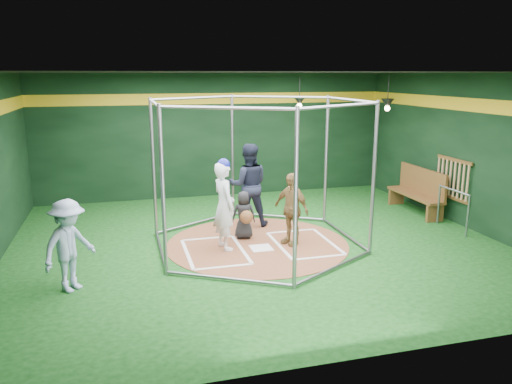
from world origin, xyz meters
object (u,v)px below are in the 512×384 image
object	(u,v)px
visitor_leopard	(291,209)
dugout_bench	(418,190)
batter_figure	(224,205)
umpire	(248,185)

from	to	relation	value
visitor_leopard	dugout_bench	size ratio (longest dim) A/B	0.76
visitor_leopard	dugout_bench	bearing A→B (deg)	81.65
batter_figure	umpire	bearing A→B (deg)	58.85
visitor_leopard	umpire	size ratio (longest dim) A/B	0.78
dugout_bench	umpire	bearing A→B (deg)	179.75
visitor_leopard	batter_figure	bearing A→B (deg)	-121.62
batter_figure	umpire	xyz separation A→B (m)	(0.87, 1.44, 0.04)
visitor_leopard	umpire	xyz separation A→B (m)	(-0.53, 1.51, 0.21)
batter_figure	visitor_leopard	xyz separation A→B (m)	(1.40, -0.07, -0.17)
batter_figure	dugout_bench	xyz separation A→B (m)	(5.36, 1.42, -0.35)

